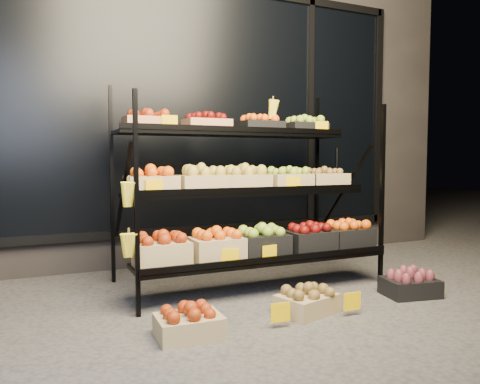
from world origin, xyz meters
name	(u,v)px	position (x,y,z in m)	size (l,w,h in m)	color
ground	(286,304)	(0.00, 0.00, 0.00)	(24.00, 24.00, 0.00)	#514F4C
building	(178,101)	(0.00, 2.59, 1.75)	(6.00, 2.08, 3.50)	#2D2826
display_rack	(248,191)	(-0.01, 0.60, 0.79)	(2.18, 1.02, 1.69)	black
tag_floor_a	(280,319)	(-0.27, -0.40, 0.06)	(0.13, 0.01, 0.12)	#E8B500
tag_floor_b	(352,307)	(0.28, -0.40, 0.06)	(0.13, 0.01, 0.12)	#E8B500
floor_crate_left	(189,322)	(-0.83, -0.30, 0.09)	(0.39, 0.29, 0.19)	tan
floor_crate_midright	(307,300)	(0.03, -0.23, 0.09)	(0.44, 0.37, 0.20)	tan
floor_crate_right	(410,284)	(0.98, -0.21, 0.09)	(0.44, 0.36, 0.20)	black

